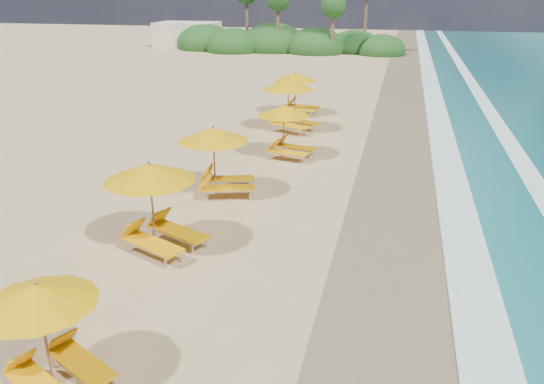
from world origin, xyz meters
TOP-DOWN VIEW (x-y plane):
  - ground at (0.00, 0.00)m, footprint 160.00×160.00m
  - wet_sand at (4.00, 0.00)m, footprint 4.00×160.00m
  - surf_foam at (6.70, 0.00)m, footprint 4.00×160.00m
  - station_2 at (-2.25, -7.39)m, footprint 2.77×2.77m
  - station_3 at (-2.73, -1.90)m, footprint 3.26×3.23m
  - station_4 at (-2.44, 2.46)m, footprint 3.07×2.99m
  - station_5 at (-1.08, 7.19)m, footprint 2.80×2.69m
  - station_6 at (-1.81, 11.59)m, footprint 3.44×3.42m
  - station_7 at (-2.21, 15.32)m, footprint 2.73×2.57m
  - treeline at (-9.94, 45.51)m, footprint 25.80×8.80m
  - beach_building at (-22.00, 48.00)m, footprint 7.00×5.00m

SIDE VIEW (x-z plane):
  - ground at x=0.00m, z-range 0.00..0.00m
  - wet_sand at x=4.00m, z-range 0.00..0.01m
  - surf_foam at x=6.70m, z-range 0.02..0.03m
  - treeline at x=-9.94m, z-range -3.87..5.86m
  - station_2 at x=-2.25m, z-range 0.13..2.22m
  - station_5 at x=-1.08m, z-range 0.14..2.42m
  - station_7 at x=-2.21m, z-range 0.14..2.53m
  - station_4 at x=-2.44m, z-range 0.15..2.59m
  - station_3 at x=-2.73m, z-range 0.15..2.65m
  - beach_building at x=-22.00m, z-range 0.00..2.80m
  - station_6 at x=-1.81m, z-range 0.16..2.78m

